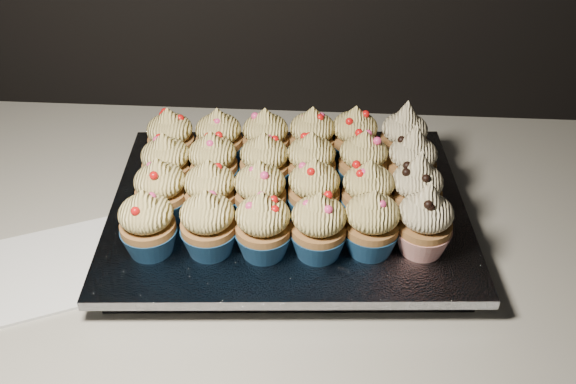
% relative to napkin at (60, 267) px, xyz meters
% --- Properties ---
extents(worktop, '(2.44, 0.64, 0.04)m').
position_rel_napkin_xyz_m(worktop, '(0.28, 0.10, -0.02)').
color(worktop, beige).
rests_on(worktop, cabinet).
extents(napkin, '(0.20, 0.20, 0.00)m').
position_rel_napkin_xyz_m(napkin, '(0.00, 0.00, 0.00)').
color(napkin, white).
rests_on(napkin, worktop).
extents(baking_tray, '(0.42, 0.34, 0.02)m').
position_rel_napkin_xyz_m(baking_tray, '(0.26, 0.10, 0.01)').
color(baking_tray, black).
rests_on(baking_tray, worktop).
extents(foil_lining, '(0.46, 0.37, 0.01)m').
position_rel_napkin_xyz_m(foil_lining, '(0.26, 0.10, 0.03)').
color(foil_lining, silver).
rests_on(foil_lining, baking_tray).
extents(cupcake_0, '(0.06, 0.06, 0.08)m').
position_rel_napkin_xyz_m(cupcake_0, '(0.11, 0.00, 0.07)').
color(cupcake_0, navy).
rests_on(cupcake_0, foil_lining).
extents(cupcake_1, '(0.06, 0.06, 0.08)m').
position_rel_napkin_xyz_m(cupcake_1, '(0.18, 0.01, 0.07)').
color(cupcake_1, navy).
rests_on(cupcake_1, foil_lining).
extents(cupcake_2, '(0.06, 0.06, 0.08)m').
position_rel_napkin_xyz_m(cupcake_2, '(0.24, 0.01, 0.07)').
color(cupcake_2, navy).
rests_on(cupcake_2, foil_lining).
extents(cupcake_3, '(0.06, 0.06, 0.08)m').
position_rel_napkin_xyz_m(cupcake_3, '(0.30, 0.01, 0.07)').
color(cupcake_3, navy).
rests_on(cupcake_3, foil_lining).
extents(cupcake_4, '(0.06, 0.06, 0.08)m').
position_rel_napkin_xyz_m(cupcake_4, '(0.36, 0.02, 0.07)').
color(cupcake_4, navy).
rests_on(cupcake_4, foil_lining).
extents(cupcake_5, '(0.06, 0.06, 0.10)m').
position_rel_napkin_xyz_m(cupcake_5, '(0.42, 0.02, 0.07)').
color(cupcake_5, '#A42216').
rests_on(cupcake_5, foil_lining).
extents(cupcake_6, '(0.06, 0.06, 0.08)m').
position_rel_napkin_xyz_m(cupcake_6, '(0.11, 0.06, 0.07)').
color(cupcake_6, navy).
rests_on(cupcake_6, foil_lining).
extents(cupcake_7, '(0.06, 0.06, 0.08)m').
position_rel_napkin_xyz_m(cupcake_7, '(0.17, 0.06, 0.07)').
color(cupcake_7, navy).
rests_on(cupcake_7, foil_lining).
extents(cupcake_8, '(0.06, 0.06, 0.08)m').
position_rel_napkin_xyz_m(cupcake_8, '(0.23, 0.07, 0.07)').
color(cupcake_8, navy).
rests_on(cupcake_8, foil_lining).
extents(cupcake_9, '(0.06, 0.06, 0.08)m').
position_rel_napkin_xyz_m(cupcake_9, '(0.29, 0.08, 0.07)').
color(cupcake_9, navy).
rests_on(cupcake_9, foil_lining).
extents(cupcake_10, '(0.06, 0.06, 0.08)m').
position_rel_napkin_xyz_m(cupcake_10, '(0.36, 0.08, 0.07)').
color(cupcake_10, navy).
rests_on(cupcake_10, foil_lining).
extents(cupcake_11, '(0.06, 0.06, 0.10)m').
position_rel_napkin_xyz_m(cupcake_11, '(0.41, 0.08, 0.07)').
color(cupcake_11, '#A42216').
rests_on(cupcake_11, foil_lining).
extents(cupcake_12, '(0.06, 0.06, 0.08)m').
position_rel_napkin_xyz_m(cupcake_12, '(0.11, 0.12, 0.07)').
color(cupcake_12, navy).
rests_on(cupcake_12, foil_lining).
extents(cupcake_13, '(0.06, 0.06, 0.08)m').
position_rel_napkin_xyz_m(cupcake_13, '(0.17, 0.13, 0.07)').
color(cupcake_13, navy).
rests_on(cupcake_13, foil_lining).
extents(cupcake_14, '(0.06, 0.06, 0.08)m').
position_rel_napkin_xyz_m(cupcake_14, '(0.23, 0.13, 0.07)').
color(cupcake_14, navy).
rests_on(cupcake_14, foil_lining).
extents(cupcake_15, '(0.06, 0.06, 0.08)m').
position_rel_napkin_xyz_m(cupcake_15, '(0.29, 0.13, 0.07)').
color(cupcake_15, navy).
rests_on(cupcake_15, foil_lining).
extents(cupcake_16, '(0.06, 0.06, 0.08)m').
position_rel_napkin_xyz_m(cupcake_16, '(0.35, 0.14, 0.07)').
color(cupcake_16, navy).
rests_on(cupcake_16, foil_lining).
extents(cupcake_17, '(0.06, 0.06, 0.10)m').
position_rel_napkin_xyz_m(cupcake_17, '(0.41, 0.14, 0.07)').
color(cupcake_17, '#A42216').
rests_on(cupcake_17, foil_lining).
extents(cupcake_18, '(0.06, 0.06, 0.08)m').
position_rel_napkin_xyz_m(cupcake_18, '(0.10, 0.18, 0.07)').
color(cupcake_18, navy).
rests_on(cupcake_18, foil_lining).
extents(cupcake_19, '(0.06, 0.06, 0.08)m').
position_rel_napkin_xyz_m(cupcake_19, '(0.16, 0.18, 0.07)').
color(cupcake_19, navy).
rests_on(cupcake_19, foil_lining).
extents(cupcake_20, '(0.06, 0.06, 0.08)m').
position_rel_napkin_xyz_m(cupcake_20, '(0.23, 0.19, 0.07)').
color(cupcake_20, navy).
rests_on(cupcake_20, foil_lining).
extents(cupcake_21, '(0.06, 0.06, 0.08)m').
position_rel_napkin_xyz_m(cupcake_21, '(0.29, 0.19, 0.07)').
color(cupcake_21, navy).
rests_on(cupcake_21, foil_lining).
extents(cupcake_22, '(0.06, 0.06, 0.08)m').
position_rel_napkin_xyz_m(cupcake_22, '(0.34, 0.20, 0.07)').
color(cupcake_22, navy).
rests_on(cupcake_22, foil_lining).
extents(cupcake_23, '(0.06, 0.06, 0.10)m').
position_rel_napkin_xyz_m(cupcake_23, '(0.41, 0.20, 0.07)').
color(cupcake_23, '#A42216').
rests_on(cupcake_23, foil_lining).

